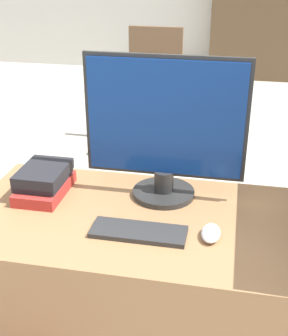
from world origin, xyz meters
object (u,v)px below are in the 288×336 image
monitor (165,129)px  book_stack (44,181)px  mouse (211,233)px  far_chair (153,85)px  keyboard (139,232)px

monitor → book_stack: (-0.43, -0.07, -0.21)m
mouse → far_chair: 2.51m
book_stack → far_chair: 2.26m
book_stack → far_chair: size_ratio=0.26×
monitor → book_stack: size_ratio=2.23×
far_chair → monitor: bearing=-92.5°
keyboard → far_chair: 2.49m
mouse → keyboard: bearing=-173.1°
mouse → far_chair: (-0.63, 2.42, -0.21)m
monitor → far_chair: size_ratio=0.57×
book_stack → mouse: bearing=-15.5°
monitor → mouse: 0.39m
monitor → book_stack: monitor is taller
mouse → book_stack: bearing=164.5°
keyboard → mouse: (0.23, 0.03, 0.01)m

